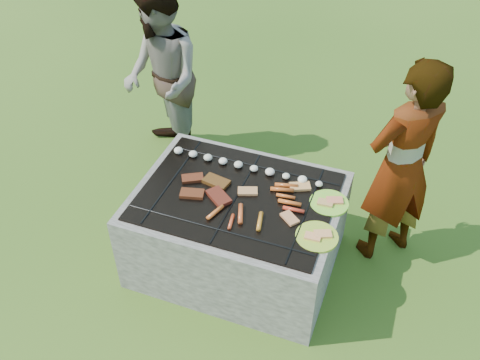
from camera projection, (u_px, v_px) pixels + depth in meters
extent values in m
plane|color=#284C13|center=(238.00, 260.00, 3.77)|extent=(60.00, 60.00, 0.00)
cube|color=#A29B8F|center=(257.00, 192.00, 3.87)|extent=(1.30, 0.18, 0.60)
cube|color=#A29990|center=(214.00, 275.00, 3.29)|extent=(1.30, 0.18, 0.60)
cube|color=gray|center=(162.00, 210.00, 3.73)|extent=(0.18, 0.64, 0.60)
cube|color=#A8A195|center=(319.00, 252.00, 3.43)|extent=(0.18, 0.64, 0.60)
cube|color=black|center=(237.00, 236.00, 3.62)|extent=(0.94, 0.64, 0.48)
sphere|color=#FF5914|center=(237.00, 213.00, 3.48)|extent=(0.10, 0.10, 0.10)
cube|color=black|center=(237.00, 196.00, 3.38)|extent=(1.20, 0.90, 0.01)
cylinder|color=black|center=(173.00, 179.00, 3.50)|extent=(0.01, 0.88, 0.01)
cylinder|color=black|center=(237.00, 195.00, 3.38)|extent=(0.01, 0.88, 0.01)
cylinder|color=black|center=(306.00, 213.00, 3.26)|extent=(0.01, 0.88, 0.01)
cylinder|color=black|center=(218.00, 229.00, 3.15)|extent=(1.18, 0.01, 0.01)
cylinder|color=black|center=(254.00, 166.00, 3.61)|extent=(1.18, 0.01, 0.01)
ellipsoid|color=beige|center=(178.00, 150.00, 3.70)|extent=(0.06, 0.06, 0.04)
ellipsoid|color=beige|center=(193.00, 154.00, 3.67)|extent=(0.06, 0.06, 0.04)
ellipsoid|color=beige|center=(208.00, 157.00, 3.64)|extent=(0.06, 0.06, 0.04)
ellipsoid|color=#F1E3CC|center=(223.00, 161.00, 3.61)|extent=(0.06, 0.06, 0.04)
ellipsoid|color=beige|center=(238.00, 165.00, 3.58)|extent=(0.06, 0.06, 0.04)
ellipsoid|color=beige|center=(254.00, 168.00, 3.55)|extent=(0.05, 0.05, 0.04)
ellipsoid|color=white|center=(270.00, 172.00, 3.52)|extent=(0.06, 0.06, 0.04)
ellipsoid|color=beige|center=(286.00, 176.00, 3.50)|extent=(0.05, 0.05, 0.04)
ellipsoid|color=white|center=(302.00, 179.00, 3.46)|extent=(0.06, 0.06, 0.04)
ellipsoid|color=beige|center=(319.00, 184.00, 3.44)|extent=(0.05, 0.05, 0.03)
cube|color=brown|center=(193.00, 178.00, 3.49)|extent=(0.16, 0.14, 0.02)
cube|color=brown|center=(216.00, 182.00, 3.46)|extent=(0.18, 0.13, 0.02)
cube|color=brown|center=(192.00, 194.00, 3.37)|extent=(0.17, 0.12, 0.02)
cube|color=maroon|center=(219.00, 197.00, 3.35)|extent=(0.19, 0.18, 0.03)
cylinder|color=#C84721|center=(282.00, 190.00, 3.40)|extent=(0.15, 0.06, 0.03)
cylinder|color=orange|center=(286.00, 196.00, 3.35)|extent=(0.12, 0.03, 0.02)
cylinder|color=#DD5424|center=(290.00, 203.00, 3.31)|extent=(0.15, 0.04, 0.03)
cylinder|color=#EA3F26|center=(294.00, 210.00, 3.26)|extent=(0.13, 0.03, 0.02)
cylinder|color=orange|center=(241.00, 214.00, 3.23)|extent=(0.08, 0.16, 0.03)
cylinder|color=orange|center=(260.00, 221.00, 3.18)|extent=(0.06, 0.15, 0.03)
cylinder|color=#F05227|center=(215.00, 212.00, 3.24)|extent=(0.07, 0.14, 0.03)
cylinder|color=#EF5227|center=(231.00, 222.00, 3.18)|extent=(0.04, 0.12, 0.02)
cylinder|color=#C84721|center=(286.00, 185.00, 3.43)|extent=(0.15, 0.06, 0.03)
cube|color=tan|center=(248.00, 191.00, 3.40)|extent=(0.14, 0.11, 0.02)
cube|color=tan|center=(290.00, 218.00, 3.21)|extent=(0.13, 0.13, 0.02)
cube|color=tan|center=(300.00, 186.00, 3.43)|extent=(0.15, 0.13, 0.02)
cylinder|color=#C2D733|center=(329.00, 203.00, 3.33)|extent=(0.26, 0.26, 0.02)
cube|color=tan|center=(325.00, 203.00, 3.31)|extent=(0.10, 0.06, 0.02)
cube|color=tan|center=(335.00, 200.00, 3.33)|extent=(0.12, 0.09, 0.02)
cylinder|color=gold|center=(317.00, 237.00, 3.11)|extent=(0.26, 0.26, 0.02)
cube|color=#E9CB77|center=(313.00, 237.00, 3.09)|extent=(0.10, 0.06, 0.02)
cube|color=#F4B17D|center=(323.00, 234.00, 3.11)|extent=(0.12, 0.10, 0.02)
imported|color=#A29087|center=(401.00, 166.00, 3.38)|extent=(0.64, 0.64, 1.50)
imported|color=gray|center=(162.00, 79.00, 4.20)|extent=(0.91, 0.93, 1.52)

